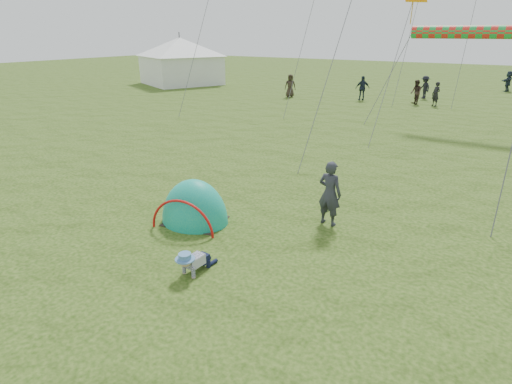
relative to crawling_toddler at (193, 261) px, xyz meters
The scene contains 12 objects.
ground 1.25m from the crawling_toddler, 29.09° to the left, with size 140.00×140.00×0.00m, color #183508.
crawling_toddler is the anchor object (origin of this frame).
popup_tent 2.52m from the crawling_toddler, 129.30° to the left, with size 1.83×1.51×2.37m, color #008C8B.
standing_adult 4.04m from the crawling_toddler, 67.94° to the left, with size 0.64×0.42×1.74m, color #2B2D35.
event_marquee 34.23m from the crawling_toddler, 132.18° to the left, with size 6.76×6.76×4.65m, color white, non-canonical shape.
crowd_person_1 24.94m from the crawling_toddler, 91.62° to the left, with size 0.82×0.64×1.68m, color #372823.
crowd_person_2 25.07m from the crawling_toddler, 100.29° to the left, with size 1.04×0.43×1.77m, color #1B2634.
crowd_person_3 28.14m from the crawling_toddler, 91.48° to the left, with size 1.09×0.63×1.69m, color black.
crowd_person_4 25.24m from the crawling_toddler, 112.89° to the left, with size 0.85×0.55×1.74m, color #2F261D.
crowd_person_5 36.44m from the crawling_toddler, 82.76° to the left, with size 1.58×0.50×1.71m, color #243141.
crowd_person_6 24.88m from the crawling_toddler, 88.55° to the left, with size 0.59×0.39×1.63m, color black.
rainbow_tube_kite 19.09m from the crawling_toddler, 80.87° to the left, with size 0.64×0.64×6.06m, color red.
Camera 1 is at (3.90, -6.02, 4.74)m, focal length 28.00 mm.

